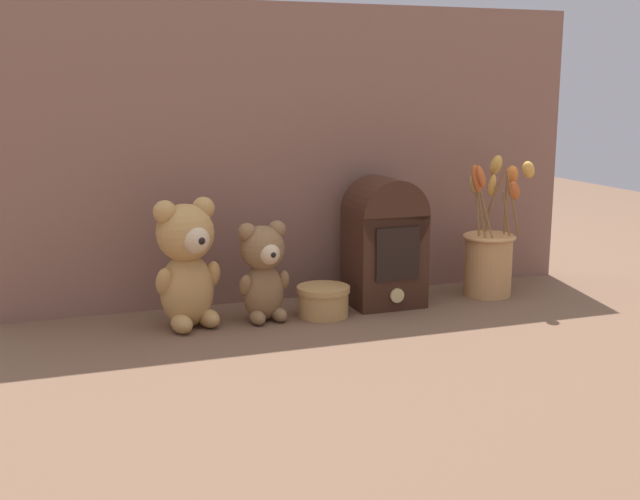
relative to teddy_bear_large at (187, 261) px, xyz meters
name	(u,v)px	position (x,y,z in m)	size (l,w,h in m)	color
ground_plane	(323,316)	(0.28, -0.02, -0.13)	(4.00, 4.00, 0.00)	brown
backdrop_wall	(298,154)	(0.28, 0.15, 0.19)	(1.33, 0.02, 0.64)	#845B4C
teddy_bear_large	(187,261)	(0.00, 0.00, 0.00)	(0.14, 0.13, 0.26)	tan
teddy_bear_medium	(263,270)	(0.15, 0.00, -0.03)	(0.11, 0.10, 0.20)	olive
flower_vase	(489,254)	(0.69, 0.02, -0.04)	(0.13, 0.18, 0.32)	tan
vintage_radio	(384,239)	(0.43, 0.03, 0.01)	(0.15, 0.14, 0.28)	#381E14
decorative_tin_tall	(326,301)	(0.28, -0.02, -0.10)	(0.11, 0.11, 0.06)	tan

